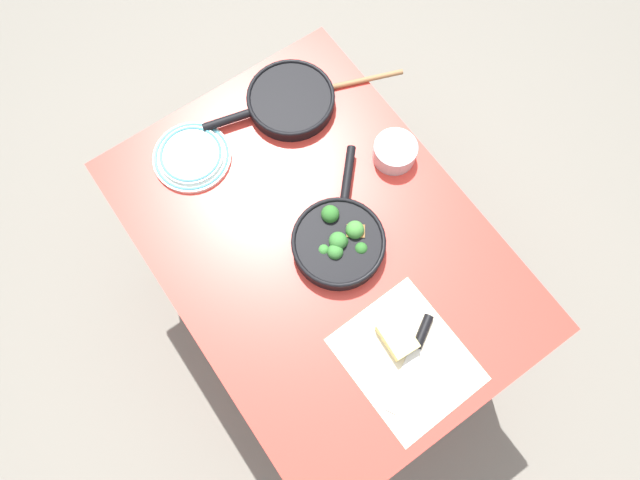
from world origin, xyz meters
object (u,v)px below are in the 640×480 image
object	(u,v)px
wooden_spoon	(331,87)
grater_knife	(416,349)
skillet_eggs	(290,100)
cheese_block	(397,337)
prep_bowl_steel	(395,152)
skillet_broccoli	(339,241)
dinner_plate_stack	(192,156)

from	to	relation	value
wooden_spoon	grater_knife	distance (m)	0.78
grater_knife	wooden_spoon	bearing A→B (deg)	-140.10
wooden_spoon	grater_knife	size ratio (longest dim) A/B	1.43
skillet_eggs	cheese_block	distance (m)	0.72
prep_bowl_steel	skillet_broccoli	bearing A→B (deg)	113.98
skillet_eggs	cheese_block	bearing A→B (deg)	91.47
grater_knife	cheese_block	size ratio (longest dim) A/B	2.29
skillet_eggs	prep_bowl_steel	size ratio (longest dim) A/B	3.19
grater_knife	dinner_plate_stack	bearing A→B (deg)	-106.97
cheese_block	dinner_plate_stack	bearing A→B (deg)	12.25
skillet_broccoli	prep_bowl_steel	size ratio (longest dim) A/B	2.80
skillet_eggs	prep_bowl_steel	bearing A→B (deg)	129.36
cheese_block	prep_bowl_steel	distance (m)	0.50
skillet_broccoli	grater_knife	bearing A→B (deg)	-137.75
skillet_eggs	grater_knife	xyz separation A→B (m)	(-0.75, 0.14, -0.01)
wooden_spoon	prep_bowl_steel	bearing A→B (deg)	113.56
grater_knife	dinner_plate_stack	world-z (taller)	dinner_plate_stack
skillet_broccoli	prep_bowl_steel	distance (m)	0.30
skillet_eggs	grater_knife	world-z (taller)	skillet_eggs
cheese_block	dinner_plate_stack	distance (m)	0.74
cheese_block	dinner_plate_stack	world-z (taller)	cheese_block
wooden_spoon	dinner_plate_stack	world-z (taller)	dinner_plate_stack
skillet_eggs	prep_bowl_steel	xyz separation A→B (m)	(-0.30, -0.14, 0.01)
prep_bowl_steel	dinner_plate_stack	bearing A→B (deg)	55.37
dinner_plate_stack	prep_bowl_steel	xyz separation A→B (m)	(-0.32, -0.46, 0.02)
skillet_broccoli	cheese_block	size ratio (longest dim) A/B	3.29
prep_bowl_steel	skillet_eggs	bearing A→B (deg)	25.12
skillet_eggs	wooden_spoon	world-z (taller)	skillet_eggs
grater_knife	prep_bowl_steel	world-z (taller)	prep_bowl_steel
wooden_spoon	dinner_plate_stack	distance (m)	0.45
dinner_plate_stack	cheese_block	bearing A→B (deg)	-167.75
wooden_spoon	dinner_plate_stack	bearing A→B (deg)	15.80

